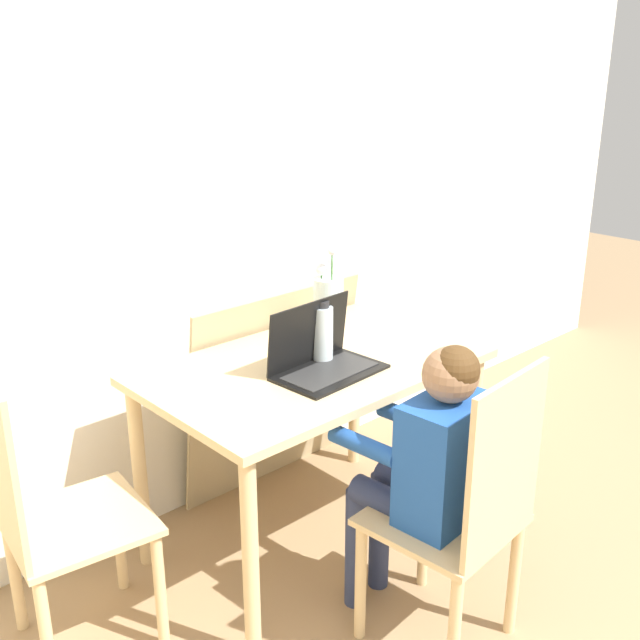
{
  "coord_description": "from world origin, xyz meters",
  "views": [
    {
      "loc": [
        -1.34,
        -0.12,
        1.74
      ],
      "look_at": [
        0.26,
        1.6,
        0.91
      ],
      "focal_mm": 42.0,
      "sensor_mm": 36.0,
      "label": 1
    }
  ],
  "objects_px": {
    "flower_vase": "(328,304)",
    "person_seated": "(429,459)",
    "chair_occupied": "(464,514)",
    "water_bottle": "(323,334)",
    "chair_spare": "(51,515)",
    "laptop": "(321,356)"
  },
  "relations": [
    {
      "from": "water_bottle",
      "to": "person_seated",
      "type": "bearing_deg",
      "value": -98.66
    },
    {
      "from": "chair_spare",
      "to": "flower_vase",
      "type": "distance_m",
      "value": 1.23
    },
    {
      "from": "chair_spare",
      "to": "water_bottle",
      "type": "bearing_deg",
      "value": -90.12
    },
    {
      "from": "flower_vase",
      "to": "water_bottle",
      "type": "relative_size",
      "value": 1.57
    },
    {
      "from": "flower_vase",
      "to": "water_bottle",
      "type": "bearing_deg",
      "value": -136.99
    },
    {
      "from": "person_seated",
      "to": "water_bottle",
      "type": "height_order",
      "value": "person_seated"
    },
    {
      "from": "laptop",
      "to": "flower_vase",
      "type": "xyz_separation_m",
      "value": [
        0.27,
        0.25,
        0.07
      ]
    },
    {
      "from": "laptop",
      "to": "water_bottle",
      "type": "relative_size",
      "value": 1.73
    },
    {
      "from": "person_seated",
      "to": "flower_vase",
      "type": "distance_m",
      "value": 0.84
    },
    {
      "from": "chair_occupied",
      "to": "water_bottle",
      "type": "distance_m",
      "value": 0.78
    },
    {
      "from": "person_seated",
      "to": "flower_vase",
      "type": "height_order",
      "value": "flower_vase"
    },
    {
      "from": "person_seated",
      "to": "laptop",
      "type": "relative_size",
      "value": 2.57
    },
    {
      "from": "chair_occupied",
      "to": "chair_spare",
      "type": "distance_m",
      "value": 1.21
    },
    {
      "from": "chair_spare",
      "to": "person_seated",
      "type": "relative_size",
      "value": 0.96
    },
    {
      "from": "flower_vase",
      "to": "water_bottle",
      "type": "height_order",
      "value": "flower_vase"
    },
    {
      "from": "flower_vase",
      "to": "person_seated",
      "type": "bearing_deg",
      "value": -111.34
    },
    {
      "from": "chair_spare",
      "to": "water_bottle",
      "type": "height_order",
      "value": "water_bottle"
    },
    {
      "from": "chair_occupied",
      "to": "chair_spare",
      "type": "height_order",
      "value": "same"
    },
    {
      "from": "laptop",
      "to": "chair_spare",
      "type": "bearing_deg",
      "value": 164.81
    },
    {
      "from": "person_seated",
      "to": "chair_occupied",
      "type": "bearing_deg",
      "value": 90.0
    },
    {
      "from": "chair_spare",
      "to": "laptop",
      "type": "bearing_deg",
      "value": -94.02
    },
    {
      "from": "laptop",
      "to": "flower_vase",
      "type": "bearing_deg",
      "value": 39.14
    }
  ]
}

